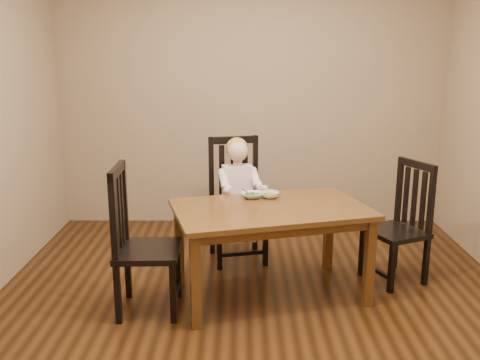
{
  "coord_description": "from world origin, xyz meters",
  "views": [
    {
      "loc": [
        -0.1,
        -3.61,
        1.85
      ],
      "look_at": [
        -0.11,
        0.25,
        0.89
      ],
      "focal_mm": 40.0,
      "sensor_mm": 36.0,
      "label": 1
    }
  ],
  "objects_px": {
    "dining_table": "(271,217)",
    "bowl_veg": "(270,195)",
    "bowl_peas": "(252,195)",
    "chair_right": "(401,224)",
    "toddler": "(238,187)",
    "chair_child": "(237,202)",
    "chair_left": "(140,243)"
  },
  "relations": [
    {
      "from": "dining_table",
      "to": "bowl_veg",
      "type": "height_order",
      "value": "bowl_veg"
    },
    {
      "from": "dining_table",
      "to": "bowl_peas",
      "type": "distance_m",
      "value": 0.3
    },
    {
      "from": "chair_right",
      "to": "toddler",
      "type": "relative_size",
      "value": 1.7
    },
    {
      "from": "bowl_peas",
      "to": "chair_child",
      "type": "bearing_deg",
      "value": 103.86
    },
    {
      "from": "chair_child",
      "to": "dining_table",
      "type": "bearing_deg",
      "value": 96.55
    },
    {
      "from": "chair_right",
      "to": "toddler",
      "type": "xyz_separation_m",
      "value": [
        -1.31,
        0.42,
        0.2
      ]
    },
    {
      "from": "bowl_peas",
      "to": "dining_table",
      "type": "bearing_deg",
      "value": -61.55
    },
    {
      "from": "chair_left",
      "to": "chair_right",
      "type": "distance_m",
      "value": 2.07
    },
    {
      "from": "chair_right",
      "to": "chair_child",
      "type": "bearing_deg",
      "value": 45.45
    },
    {
      "from": "chair_right",
      "to": "bowl_peas",
      "type": "bearing_deg",
      "value": 67.29
    },
    {
      "from": "chair_left",
      "to": "chair_right",
      "type": "height_order",
      "value": "chair_left"
    },
    {
      "from": "chair_child",
      "to": "chair_left",
      "type": "height_order",
      "value": "chair_child"
    },
    {
      "from": "dining_table",
      "to": "chair_left",
      "type": "bearing_deg",
      "value": -165.46
    },
    {
      "from": "dining_table",
      "to": "toddler",
      "type": "bearing_deg",
      "value": 109.34
    },
    {
      "from": "chair_right",
      "to": "toddler",
      "type": "bearing_deg",
      "value": 47.4
    },
    {
      "from": "dining_table",
      "to": "chair_right",
      "type": "height_order",
      "value": "chair_right"
    },
    {
      "from": "chair_child",
      "to": "toddler",
      "type": "xyz_separation_m",
      "value": [
        0.01,
        -0.05,
        0.15
      ]
    },
    {
      "from": "dining_table",
      "to": "chair_left",
      "type": "relative_size",
      "value": 1.48
    },
    {
      "from": "chair_child",
      "to": "bowl_veg",
      "type": "relative_size",
      "value": 7.15
    },
    {
      "from": "bowl_peas",
      "to": "bowl_veg",
      "type": "xyz_separation_m",
      "value": [
        0.14,
        0.0,
        0.0
      ]
    },
    {
      "from": "chair_right",
      "to": "bowl_veg",
      "type": "relative_size",
      "value": 6.45
    },
    {
      "from": "chair_child",
      "to": "chair_left",
      "type": "bearing_deg",
      "value": 43.92
    },
    {
      "from": "bowl_peas",
      "to": "chair_right",
      "type": "bearing_deg",
      "value": 2.3
    },
    {
      "from": "chair_child",
      "to": "toddler",
      "type": "bearing_deg",
      "value": 90.0
    },
    {
      "from": "toddler",
      "to": "bowl_veg",
      "type": "distance_m",
      "value": 0.53
    },
    {
      "from": "chair_left",
      "to": "chair_right",
      "type": "relative_size",
      "value": 1.09
    },
    {
      "from": "chair_child",
      "to": "bowl_peas",
      "type": "xyz_separation_m",
      "value": [
        0.13,
        -0.52,
        0.2
      ]
    },
    {
      "from": "toddler",
      "to": "bowl_peas",
      "type": "bearing_deg",
      "value": 91.71
    },
    {
      "from": "bowl_veg",
      "to": "chair_child",
      "type": "bearing_deg",
      "value": 117.3
    },
    {
      "from": "chair_child",
      "to": "bowl_veg",
      "type": "xyz_separation_m",
      "value": [
        0.27,
        -0.51,
        0.21
      ]
    },
    {
      "from": "chair_left",
      "to": "bowl_peas",
      "type": "relative_size",
      "value": 6.4
    },
    {
      "from": "chair_right",
      "to": "bowl_peas",
      "type": "distance_m",
      "value": 1.22
    }
  ]
}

